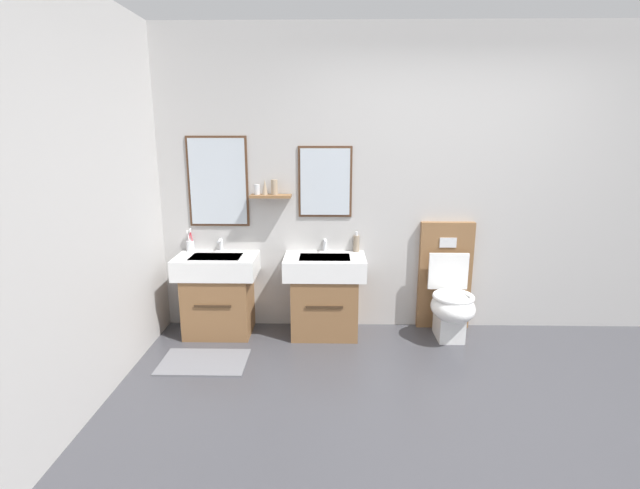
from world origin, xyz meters
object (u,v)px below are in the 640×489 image
(vanity_sink_left, at_px, (219,292))
(toothbrush_cup, at_px, (190,245))
(soap_dispenser, at_px, (356,243))
(vanity_sink_right, at_px, (325,293))
(toilet, at_px, (448,295))

(vanity_sink_left, xyz_separation_m, toothbrush_cup, (-0.27, 0.16, 0.40))
(soap_dispenser, bearing_deg, vanity_sink_right, -149.52)
(vanity_sink_left, relative_size, soap_dispenser, 3.90)
(vanity_sink_left, bearing_deg, toothbrush_cup, 150.11)
(vanity_sink_right, xyz_separation_m, soap_dispenser, (0.28, 0.17, 0.42))
(toilet, height_order, soap_dispenser, toilet)
(toilet, distance_m, soap_dispenser, 0.94)
(toilet, relative_size, soap_dispenser, 5.39)
(toothbrush_cup, bearing_deg, vanity_sink_left, -29.89)
(vanity_sink_left, xyz_separation_m, toilet, (2.06, -0.00, -0.01))
(vanity_sink_left, relative_size, vanity_sink_right, 1.00)
(vanity_sink_left, relative_size, toilet, 0.72)
(toilet, bearing_deg, vanity_sink_left, 179.91)
(toilet, distance_m, toothbrush_cup, 2.37)
(vanity_sink_right, relative_size, toilet, 0.72)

